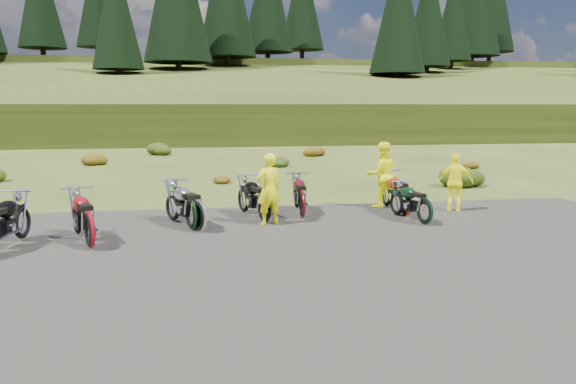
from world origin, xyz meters
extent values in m
plane|color=#344617|center=(0.00, 0.00, 0.00)|extent=(300.00, 300.00, 0.00)
cube|color=black|center=(0.00, -2.00, 0.00)|extent=(20.00, 12.00, 0.04)
cube|color=#323C14|center=(0.00, 110.00, 0.00)|extent=(300.00, 90.00, 9.17)
cylinder|color=black|center=(-21.00, 69.00, 9.48)|extent=(0.70, 0.70, 2.20)
cylinder|color=black|center=(-15.00, 75.00, 10.27)|extent=(0.70, 0.70, 2.20)
cone|color=black|center=(-15.00, 75.00, 17.67)|extent=(5.72, 5.72, 13.00)
cylinder|color=black|center=(-9.00, 50.00, 5.69)|extent=(0.70, 0.70, 2.20)
cone|color=black|center=(-9.00, 50.00, 12.59)|extent=(5.28, 5.28, 12.00)
cylinder|color=black|center=(-3.00, 56.00, 6.88)|extent=(0.70, 0.70, 2.20)
cylinder|color=black|center=(3.00, 62.00, 8.08)|extent=(0.70, 0.70, 2.20)
cylinder|color=black|center=(9.00, 68.00, 9.28)|extent=(0.70, 0.70, 2.20)
cylinder|color=black|center=(15.00, 74.00, 10.27)|extent=(0.70, 0.70, 2.20)
cylinder|color=black|center=(21.00, 49.00, 5.49)|extent=(0.70, 0.70, 2.20)
cone|color=black|center=(21.00, 49.00, 13.39)|extent=(6.16, 6.16, 14.00)
cylinder|color=black|center=(27.00, 55.00, 6.68)|extent=(0.70, 0.70, 2.20)
cone|color=black|center=(27.00, 55.00, 14.08)|extent=(5.72, 5.72, 13.00)
cylinder|color=black|center=(33.00, 61.00, 7.88)|extent=(0.70, 0.70, 2.20)
cone|color=black|center=(33.00, 61.00, 14.78)|extent=(5.28, 5.28, 12.00)
cylinder|color=black|center=(39.00, 67.00, 9.08)|extent=(0.70, 0.70, 2.20)
cylinder|color=black|center=(45.00, 73.00, 10.27)|extent=(0.70, 0.70, 2.20)
ellipsoid|color=#63360C|center=(-6.20, 16.60, 0.38)|extent=(1.30, 1.30, 0.77)
ellipsoid|color=#24350D|center=(-3.30, 21.90, 0.46)|extent=(1.56, 1.56, 0.92)
ellipsoid|color=#63360C|center=(-0.40, 9.20, 0.23)|extent=(0.77, 0.77, 0.45)
ellipsoid|color=#24350D|center=(2.50, 14.50, 0.31)|extent=(1.03, 1.03, 0.61)
ellipsoid|color=#63360C|center=(5.40, 19.80, 0.38)|extent=(1.30, 1.30, 0.77)
ellipsoid|color=#24350D|center=(8.30, 7.10, 0.46)|extent=(1.56, 1.56, 0.92)
ellipsoid|color=#63360C|center=(11.20, 12.40, 0.23)|extent=(0.77, 0.77, 0.45)
imported|color=#F6F60C|center=(0.47, 1.53, 0.87)|extent=(0.74, 0.60, 1.75)
imported|color=#F6F60C|center=(3.94, 3.38, 0.93)|extent=(0.95, 0.77, 1.86)
imported|color=#F6F60C|center=(5.75, 2.48, 0.80)|extent=(1.01, 0.71, 1.59)
camera|label=1|loc=(-1.25, -11.78, 2.92)|focal=35.00mm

